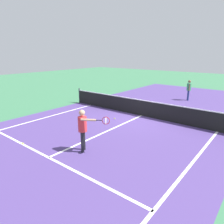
{
  "coord_description": "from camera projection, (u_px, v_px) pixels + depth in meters",
  "views": [
    {
      "loc": [
        5.81,
        -10.1,
        3.58
      ],
      "look_at": [
        0.3,
        -3.16,
        1.0
      ],
      "focal_mm": 32.84,
      "sensor_mm": 36.0,
      "label": 1
    }
  ],
  "objects": [
    {
      "name": "player_far",
      "position": [
        189.0,
        88.0,
        15.71
      ],
      "size": [
        0.32,
        0.38,
        1.57
      ],
      "color": "navy",
      "rests_on": "ground_plane"
    },
    {
      "name": "net",
      "position": [
        142.0,
        108.0,
        11.92
      ],
      "size": [
        10.65,
        0.09,
        1.07
      ],
      "color": "#33383D",
      "rests_on": "ground_plane"
    },
    {
      "name": "line_sideline_left",
      "position": [
        7.0,
        128.0,
        10.05
      ],
      "size": [
        0.1,
        11.89,
        0.01
      ],
      "primitive_type": "cube",
      "color": "white",
      "rests_on": "ground_plane"
    },
    {
      "name": "ground_plane",
      "position": [
        141.0,
        116.0,
        12.06
      ],
      "size": [
        60.0,
        60.0,
        0.0
      ],
      "primitive_type": "plane",
      "color": "#38724C"
    },
    {
      "name": "player_near",
      "position": [
        83.0,
        126.0,
        7.45
      ],
      "size": [
        1.14,
        0.61,
        1.62
      ],
      "color": "black",
      "rests_on": "ground_plane"
    },
    {
      "name": "tennis_ball_near_net",
      "position": [
        115.0,
        118.0,
        11.44
      ],
      "size": [
        0.07,
        0.07,
        0.07
      ],
      "primitive_type": "sphere",
      "color": "#CCE033",
      "rests_on": "ground_plane"
    },
    {
      "name": "line_sideline_right",
      "position": [
        162.0,
        201.0,
        5.14
      ],
      "size": [
        0.1,
        11.89,
        0.01
      ],
      "primitive_type": "cube",
      "color": "white",
      "rests_on": "ground_plane"
    },
    {
      "name": "line_center_service",
      "position": [
        107.0,
        131.0,
        9.65
      ],
      "size": [
        0.1,
        6.4,
        0.01
      ],
      "primitive_type": "cube",
      "color": "white",
      "rests_on": "ground_plane"
    },
    {
      "name": "line_service_near",
      "position": [
        49.0,
        157.0,
        7.25
      ],
      "size": [
        8.22,
        0.1,
        0.01
      ],
      "primitive_type": "cube",
      "color": "white",
      "rests_on": "ground_plane"
    },
    {
      "name": "tennis_ball_mid_court",
      "position": [
        23.0,
        143.0,
        8.3
      ],
      "size": [
        0.07,
        0.07,
        0.07
      ],
      "primitive_type": "sphere",
      "color": "#CCE033",
      "rests_on": "ground_plane"
    },
    {
      "name": "court_surface_inbounds",
      "position": [
        141.0,
        116.0,
        12.06
      ],
      "size": [
        10.62,
        24.4,
        0.0
      ],
      "primitive_type": "cube",
      "color": "#4C387A",
      "rests_on": "ground_plane"
    }
  ]
}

